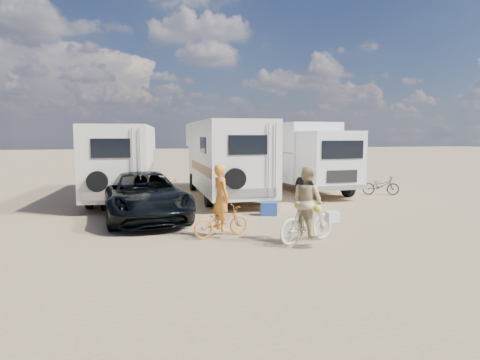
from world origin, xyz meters
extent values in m
plane|color=#9A7E5B|center=(0.00, 0.00, 0.00)|extent=(140.00, 140.00, 0.00)
imported|color=black|center=(-3.87, 2.58, 0.75)|extent=(3.15, 5.67, 1.50)
imported|color=#BF711E|center=(-1.88, -0.46, 0.42)|extent=(1.67, 0.94, 0.83)
imported|color=beige|center=(0.12, -1.56, 0.54)|extent=(1.86, 1.11, 1.08)
imported|color=orange|center=(-1.88, -0.46, 0.89)|extent=(0.58, 0.74, 1.78)
imported|color=tan|center=(0.12, -1.56, 0.88)|extent=(0.93, 1.04, 1.77)
imported|color=black|center=(6.66, 5.38, 0.43)|extent=(1.72, 1.09, 0.85)
cube|color=#214298|center=(0.27, 2.08, 0.22)|extent=(0.64, 0.53, 0.45)
cube|color=#96884E|center=(0.61, 2.71, 0.18)|extent=(0.52, 0.52, 0.36)
camera|label=1|loc=(-4.01, -11.16, 2.73)|focal=31.00mm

